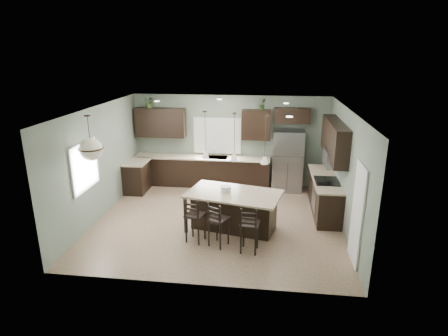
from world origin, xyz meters
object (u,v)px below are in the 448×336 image
refrigerator (287,160)px  bar_stool_right (250,229)px  serving_dish (226,189)px  bar_stool_center (219,224)px  bar_stool_left (195,220)px  plant_back_left (150,102)px  kitchen_island (234,211)px

refrigerator → bar_stool_right: 3.97m
serving_dish → bar_stool_center: serving_dish is taller
serving_dish → bar_stool_center: 0.99m
refrigerator → bar_stool_left: bearing=-120.9°
serving_dish → bar_stool_right: size_ratio=0.23×
bar_stool_right → plant_back_left: (-3.30, 3.99, 2.06)m
bar_stool_left → bar_stool_center: 0.55m
kitchen_island → bar_stool_right: bar_stool_right is taller
refrigerator → bar_stool_right: bearing=-103.3°
serving_dish → plant_back_left: size_ratio=0.65×
kitchen_island → bar_stool_center: size_ratio=2.07×
refrigerator → bar_stool_center: size_ratio=1.79×
bar_stool_center → plant_back_left: 5.08m
kitchen_island → bar_stool_left: bar_stool_left is taller
refrigerator → bar_stool_center: (-1.58, -3.67, -0.41)m
refrigerator → serving_dish: refrigerator is taller
refrigerator → plant_back_left: plant_back_left is taller
bar_stool_center → refrigerator: bearing=94.0°
refrigerator → kitchen_island: bearing=-115.1°
bar_stool_left → bar_stool_right: bar_stool_right is taller
bar_stool_left → serving_dish: bearing=67.8°
bar_stool_center → plant_back_left: size_ratio=2.82×
serving_dish → bar_stool_right: bearing=-58.9°
refrigerator → bar_stool_left: 4.15m
refrigerator → bar_stool_center: bearing=-113.3°
serving_dish → bar_stool_left: (-0.59, -0.73, -0.48)m
refrigerator → serving_dish: 3.20m
serving_dish → bar_stool_center: size_ratio=0.23×
bar_stool_left → bar_stool_right: (1.21, -0.30, 0.00)m
kitchen_island → bar_stool_center: bearing=-94.2°
bar_stool_center → bar_stool_right: (0.68, -0.17, 0.00)m
plant_back_left → bar_stool_right: bearing=-50.4°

